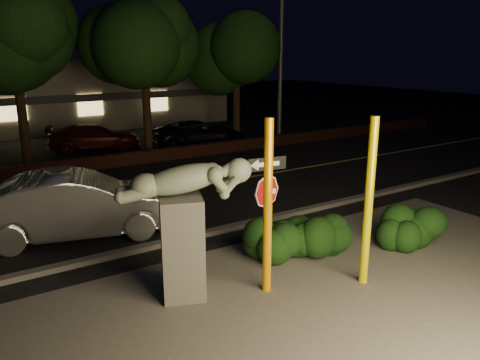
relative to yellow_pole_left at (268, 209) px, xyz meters
The scene contains 22 objects.
ground 10.35m from the yellow_pole_left, 87.61° to the left, with size 90.00×90.00×0.00m, color black.
patio 1.89m from the yellow_pole_left, 61.79° to the right, with size 14.00×6.00×0.02m, color #4C4944.
road 7.41m from the yellow_pole_left, 86.62° to the left, with size 80.00×8.00×0.01m, color black.
lane_marking 7.41m from the yellow_pole_left, 86.62° to the left, with size 80.00×0.12×0.01m, color #CCB351.
curb 3.53m from the yellow_pole_left, 82.19° to the left, with size 80.00×0.25×0.12m, color #4C4944.
brick_wall 11.60m from the yellow_pole_left, 87.88° to the left, with size 40.00×0.35×0.50m, color #3F1C14.
parking_lot 17.29m from the yellow_pole_left, 88.58° to the left, with size 40.00×12.00×0.01m, color black.
building 25.20m from the yellow_pole_left, 89.03° to the left, with size 22.00×10.20×4.00m.
tree_far_b 14.25m from the yellow_pole_left, 98.79° to the left, with size 5.20×5.20×8.41m.
tree_far_c 13.91m from the yellow_pole_left, 77.32° to the left, with size 4.80×4.80×7.84m.
tree_far_d 16.10m from the yellow_pole_left, 59.59° to the left, with size 4.40×4.40×7.42m.
yellow_pole_left is the anchor object (origin of this frame).
yellow_pole_right 1.97m from the yellow_pole_left, 23.22° to the right, with size 0.17×0.17×3.33m, color #E1D201.
signpost 0.86m from the yellow_pole_left, 54.88° to the left, with size 0.82×0.17×2.44m.
sculpture 1.54m from the yellow_pole_left, 153.85° to the left, with size 2.40×1.43×2.62m.
hedge_center 2.05m from the yellow_pole_left, 40.08° to the left, with size 1.89×0.89×0.98m, color black.
hedge_right 2.51m from the yellow_pole_left, 20.56° to the left, with size 1.78×0.95×1.17m, color black.
hedge_far_right 4.27m from the yellow_pole_left, ahead, with size 1.55×0.97×1.07m, color black.
streetlight 16.05m from the yellow_pole_left, 52.03° to the left, with size 1.46×0.76×10.19m.
silver_sedan 5.37m from the yellow_pole_left, 115.34° to the left, with size 1.72×4.94×1.63m, color #ADADB2.
parked_car_darkred 15.44m from the yellow_pole_left, 85.65° to the left, with size 1.68×4.14×1.20m, color #3B0F0D.
parked_car_dark 14.66m from the yellow_pole_left, 66.96° to the left, with size 2.07×4.48×1.24m, color black.
Camera 1 is at (-5.28, -6.77, 4.45)m, focal length 35.00 mm.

